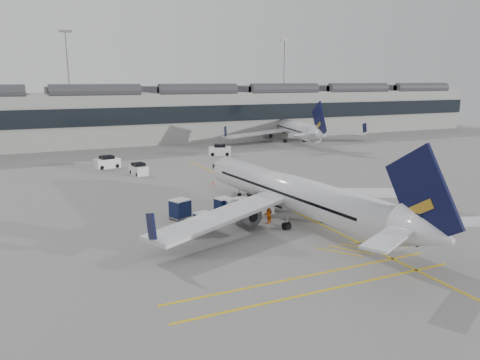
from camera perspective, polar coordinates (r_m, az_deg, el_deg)
name	(u,v)px	position (r m, az deg, el deg)	size (l,w,h in m)	color
ground	(227,238)	(42.22, -1.57, -7.11)	(220.00, 220.00, 0.00)	gray
terminal	(101,115)	(110.01, -16.57, 7.57)	(200.00, 20.45, 12.40)	#9E9E99
light_masts	(83,77)	(123.49, -18.56, 11.78)	(113.00, 0.60, 25.45)	slate
apron_markings	(272,201)	(55.02, 3.94, -2.54)	(0.25, 60.00, 0.01)	gold
airliner_main	(296,194)	(46.59, 6.84, -1.72)	(33.03, 36.23, 9.64)	silver
airliner_far	(293,129)	(108.61, 6.42, 6.23)	(33.34, 36.75, 9.86)	silver
belt_loader	(253,207)	(50.01, 1.58, -3.31)	(5.23, 2.92, 2.07)	beige
baggage_cart_a	(203,221)	(44.39, -4.51, -4.95)	(1.87, 1.67, 1.68)	gray
baggage_cart_b	(223,205)	(49.40, -2.07, -3.10)	(2.02, 1.84, 1.75)	gray
baggage_cart_c	(233,207)	(48.61, -0.86, -3.32)	(1.75, 1.46, 1.80)	gray
baggage_cart_d	(180,208)	(48.06, -7.31, -3.45)	(2.40, 2.22, 2.03)	gray
ramp_agent_a	(240,211)	(47.35, -0.06, -3.75)	(0.69, 0.46, 1.90)	#FF5C0D
ramp_agent_b	(268,214)	(46.28, 3.38, -4.11)	(0.96, 0.75, 1.97)	orange
pushback_tug	(193,226)	(43.96, -5.69, -5.58)	(2.65, 2.02, 1.32)	#53574A
safety_cone_nose	(213,183)	(63.46, -3.29, -0.34)	(0.33, 0.33, 0.46)	#F24C0A
safety_cone_engine	(352,204)	(54.24, 13.52, -2.81)	(0.35, 0.35, 0.48)	#F24C0A
service_van_left	(107,163)	(78.13, -15.89, 2.06)	(4.22, 2.84, 1.98)	white
service_van_mid	(139,169)	(71.46, -12.25, 1.27)	(2.31, 3.72, 1.78)	white
service_van_right	(220,150)	(87.91, -2.48, 3.63)	(4.55, 3.41, 2.10)	white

